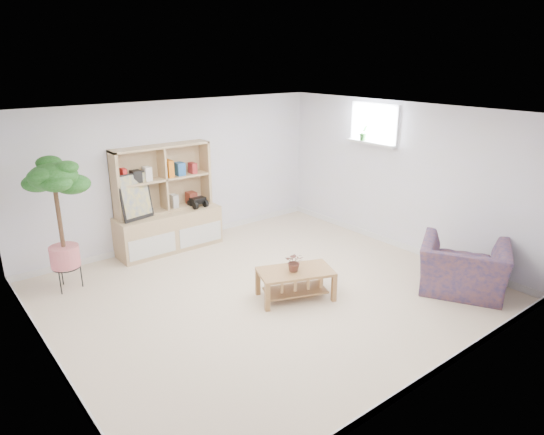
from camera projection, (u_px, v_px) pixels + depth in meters
floor at (267, 292)px, 6.62m from camera, size 5.50×5.00×0.01m
ceiling at (266, 114)px, 5.86m from camera, size 5.50×5.00×0.01m
walls at (267, 208)px, 6.24m from camera, size 5.51×5.01×2.40m
baseboard at (267, 289)px, 6.61m from camera, size 5.50×5.00×0.10m
window at (374, 124)px, 8.04m from camera, size 0.10×0.98×0.68m
window_sill at (371, 143)px, 8.11m from camera, size 0.14×1.00×0.04m
storage_unit at (167, 199)px, 7.83m from camera, size 1.73×0.58×1.73m
poster at (135, 197)px, 7.45m from camera, size 0.54×0.22×0.73m
toy_truck at (198, 202)px, 8.13m from camera, size 0.37×0.26×0.19m
coffee_table at (295, 284)px, 6.41m from camera, size 1.10×0.85×0.40m
table_plant at (295, 262)px, 6.29m from camera, size 0.32×0.32×0.27m
floor_tree at (60, 226)px, 6.44m from camera, size 0.87×0.87×1.84m
armchair at (464, 264)px, 6.50m from camera, size 1.38×1.43×0.82m
sill_plant at (364, 133)px, 8.19m from camera, size 0.18×0.16×0.26m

